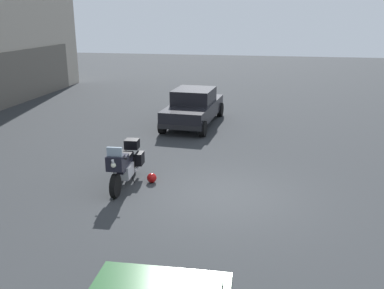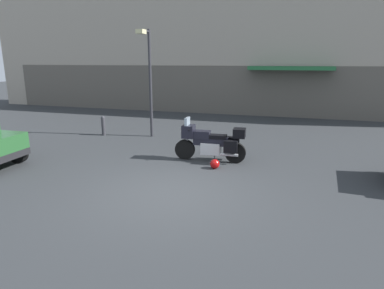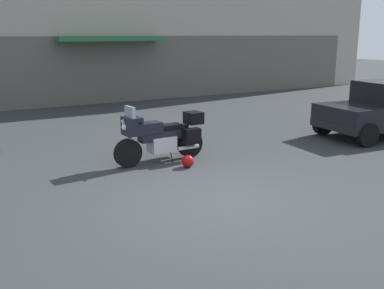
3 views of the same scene
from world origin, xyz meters
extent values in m
plane|color=#2D3033|center=(0.00, 0.00, 0.00)|extent=(80.00, 80.00, 0.00)
cylinder|color=black|center=(-0.58, 2.82, 0.32)|extent=(0.65, 0.17, 0.64)
cylinder|color=black|center=(1.04, 2.91, 0.32)|extent=(0.65, 0.17, 0.64)
cylinder|color=#B7B7BC|center=(-0.56, 2.82, 0.75)|extent=(0.33, 0.09, 0.68)
cube|color=#B7B7BC|center=(0.27, 2.87, 0.42)|extent=(0.62, 0.43, 0.36)
cube|color=black|center=(0.27, 2.87, 0.66)|extent=(1.11, 0.34, 0.28)
cube|color=black|center=(-0.03, 2.85, 0.84)|extent=(0.54, 0.37, 0.24)
cube|color=black|center=(0.47, 2.88, 0.80)|extent=(0.57, 0.33, 0.12)
cube|color=black|center=(-0.46, 2.83, 0.92)|extent=(0.38, 0.46, 0.40)
cube|color=#8C9EAD|center=(-0.50, 2.83, 1.22)|extent=(0.10, 0.40, 0.28)
sphere|color=#EAEACC|center=(-0.64, 2.82, 0.92)|extent=(0.14, 0.14, 0.14)
cylinder|color=black|center=(-0.38, 2.83, 1.02)|extent=(0.07, 0.62, 0.04)
cylinder|color=#B7B7BC|center=(0.88, 2.70, 0.30)|extent=(0.55, 0.12, 0.09)
cube|color=black|center=(0.94, 2.62, 0.58)|extent=(0.41, 0.22, 0.36)
cube|color=black|center=(0.91, 3.18, 0.58)|extent=(0.41, 0.22, 0.36)
cube|color=black|center=(1.14, 2.91, 0.95)|extent=(0.38, 0.42, 0.28)
cylinder|color=black|center=(0.43, 2.69, 0.15)|extent=(0.03, 0.13, 0.29)
sphere|color=#990C0C|center=(0.57, 2.16, 0.14)|extent=(0.28, 0.28, 0.28)
cube|color=black|center=(7.41, 2.21, 0.64)|extent=(4.61, 2.06, 0.64)
cube|color=black|center=(7.46, 2.20, 1.26)|extent=(2.00, 1.74, 0.60)
cube|color=#8C9EAD|center=(8.36, 2.14, 1.26)|extent=(0.16, 1.50, 0.51)
cube|color=#8C9EAD|center=(6.56, 2.26, 1.26)|extent=(0.16, 1.50, 0.48)
cube|color=black|center=(9.61, 2.06, 0.42)|extent=(0.24, 1.76, 0.20)
cube|color=black|center=(5.22, 2.35, 0.42)|extent=(0.24, 1.76, 0.20)
cylinder|color=black|center=(9.26, 2.93, 0.32)|extent=(0.65, 0.26, 0.64)
cylinder|color=black|center=(9.15, 1.25, 0.32)|extent=(0.65, 0.26, 0.64)
cylinder|color=black|center=(5.67, 3.16, 0.32)|extent=(0.65, 0.26, 0.64)
cylinder|color=black|center=(5.56, 1.49, 0.32)|extent=(0.65, 0.26, 0.64)
sphere|color=silver|center=(9.69, 2.54, 0.54)|extent=(0.14, 0.14, 0.14)
sphere|color=silver|center=(9.62, 1.57, 0.54)|extent=(0.14, 0.14, 0.14)
camera|label=1|loc=(-10.31, -1.09, 4.66)|focal=39.43mm
camera|label=2|loc=(2.71, -6.90, 3.08)|focal=31.02mm
camera|label=3|loc=(-4.05, -6.25, 2.89)|focal=42.06mm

